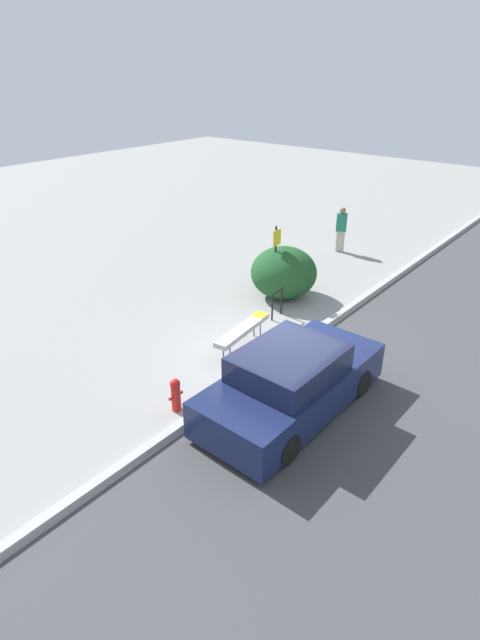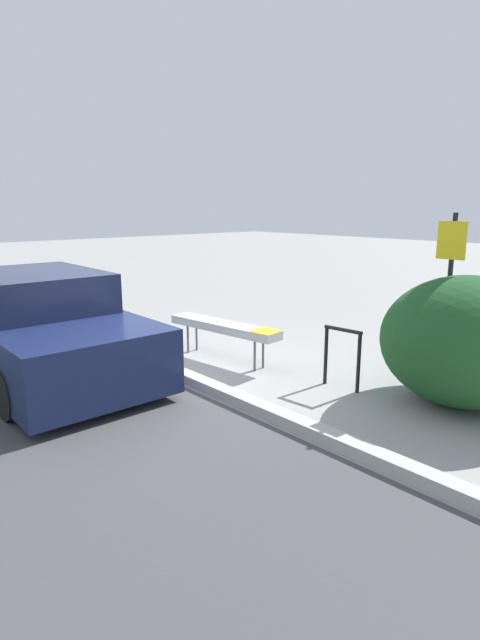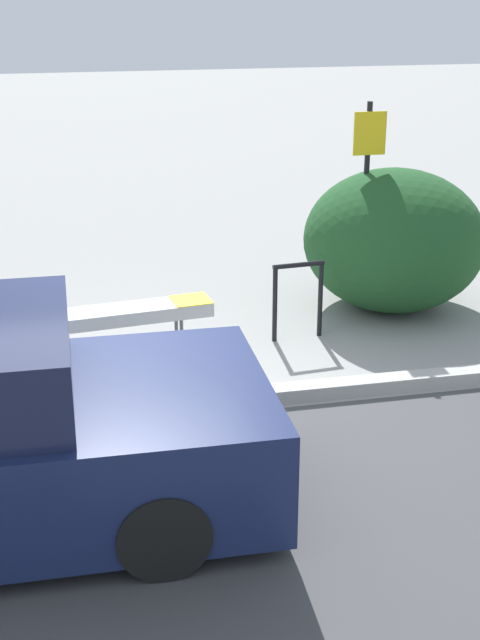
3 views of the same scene
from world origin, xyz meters
name	(u,v)px [view 1 (image 1 of 3)]	position (x,y,z in m)	size (l,w,h in m)	color
ground_plane	(276,361)	(0.00, 0.00, 0.00)	(60.00, 60.00, 0.00)	gray
curb	(276,359)	(0.00, 0.00, 0.07)	(60.00, 0.20, 0.13)	#A8A8A3
bench	(243,330)	(-0.02, 1.02, 0.53)	(2.08, 0.59, 0.61)	#515156
bike_rack	(277,301)	(1.97, 1.39, 0.50)	(0.55, 0.10, 0.83)	black
sign_post	(276,256)	(2.94, 2.17, 1.38)	(0.36, 0.08, 2.30)	black
fire_hydrant	(176,394)	(-2.88, 0.48, 0.41)	(0.36, 0.22, 0.77)	red
shrub_hedge	(284,273)	(3.27, 2.08, 0.79)	(2.01, 2.03, 1.58)	#1E4C23
pedestrian	(341,228)	(8.10, 2.81, 0.92)	(0.37, 0.44, 1.72)	#B7AD99
parked_car_near	(292,382)	(-1.33, -1.34, 0.66)	(4.47, 1.98, 1.47)	black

